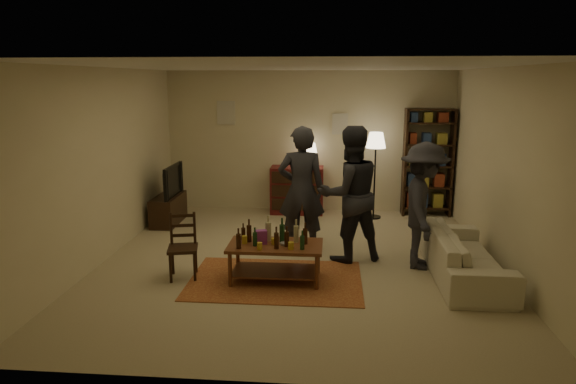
# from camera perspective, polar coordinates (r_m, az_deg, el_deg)

# --- Properties ---
(floor) EXTENTS (6.00, 6.00, 0.00)m
(floor) POSITION_cam_1_polar(r_m,az_deg,el_deg) (7.37, 1.09, -7.71)
(floor) COLOR #C6B793
(floor) RESTS_ON ground
(room_shell) EXTENTS (6.00, 6.00, 6.00)m
(room_shell) POSITION_cam_1_polar(r_m,az_deg,el_deg) (9.97, -1.46, 8.27)
(room_shell) COLOR beige
(room_shell) RESTS_ON ground
(rug) EXTENTS (2.20, 1.50, 0.01)m
(rug) POSITION_cam_1_polar(r_m,az_deg,el_deg) (6.71, -1.39, -9.74)
(rug) COLOR #90391F
(rug) RESTS_ON ground
(coffee_table) EXTENTS (1.19, 0.65, 0.83)m
(coffee_table) POSITION_cam_1_polar(r_m,az_deg,el_deg) (6.57, -1.49, -6.33)
(coffee_table) COLOR brown
(coffee_table) RESTS_ON ground
(dining_chair) EXTENTS (0.44, 0.44, 0.86)m
(dining_chair) POSITION_cam_1_polar(r_m,az_deg,el_deg) (6.82, -11.60, -5.66)
(dining_chair) COLOR #301E10
(dining_chair) RESTS_ON ground
(tv_stand) EXTENTS (0.40, 1.00, 1.06)m
(tv_stand) POSITION_cam_1_polar(r_m,az_deg,el_deg) (9.42, -13.15, -1.10)
(tv_stand) COLOR #301E10
(tv_stand) RESTS_ON ground
(dresser) EXTENTS (1.00, 0.50, 1.36)m
(dresser) POSITION_cam_1_polar(r_m,az_deg,el_deg) (9.85, 1.05, 0.36)
(dresser) COLOR maroon
(dresser) RESTS_ON ground
(bookshelf) EXTENTS (0.90, 0.34, 2.02)m
(bookshelf) POSITION_cam_1_polar(r_m,az_deg,el_deg) (9.96, 15.25, 3.32)
(bookshelf) COLOR #301E10
(bookshelf) RESTS_ON ground
(floor_lamp) EXTENTS (0.36, 0.36, 1.60)m
(floor_lamp) POSITION_cam_1_polar(r_m,az_deg,el_deg) (9.48, 9.73, 5.05)
(floor_lamp) COLOR black
(floor_lamp) RESTS_ON ground
(sofa) EXTENTS (0.81, 2.08, 0.61)m
(sofa) POSITION_cam_1_polar(r_m,az_deg,el_deg) (7.09, 19.02, -6.63)
(sofa) COLOR beige
(sofa) RESTS_ON ground
(person_left) EXTENTS (0.72, 0.50, 1.89)m
(person_left) POSITION_cam_1_polar(r_m,az_deg,el_deg) (7.52, 1.50, 0.20)
(person_left) COLOR #26272E
(person_left) RESTS_ON ground
(person_right) EXTENTS (1.14, 1.03, 1.92)m
(person_right) POSITION_cam_1_polar(r_m,az_deg,el_deg) (7.24, 6.87, -0.24)
(person_right) COLOR #24242B
(person_right) RESTS_ON ground
(person_by_sofa) EXTENTS (0.78, 1.19, 1.73)m
(person_by_sofa) POSITION_cam_1_polar(r_m,az_deg,el_deg) (7.16, 14.80, -1.51)
(person_by_sofa) COLOR #2A2A32
(person_by_sofa) RESTS_ON ground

